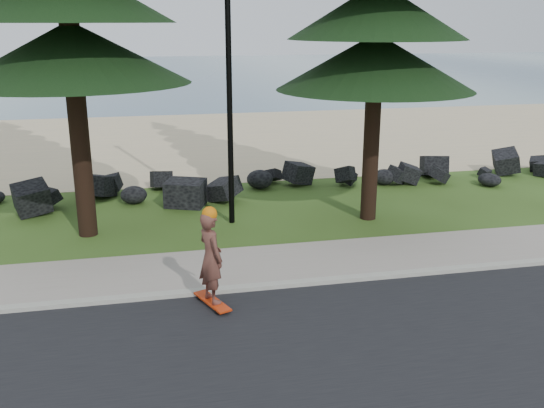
% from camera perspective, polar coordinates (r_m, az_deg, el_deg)
% --- Properties ---
extents(ground, '(160.00, 160.00, 0.00)m').
position_cam_1_polar(ground, '(12.48, -1.65, -6.31)').
color(ground, '#304716').
rests_on(ground, ground).
extents(road, '(160.00, 7.00, 0.02)m').
position_cam_1_polar(road, '(8.61, 4.03, -17.83)').
color(road, black).
rests_on(road, ground).
extents(kerb, '(160.00, 0.20, 0.10)m').
position_cam_1_polar(kerb, '(11.65, -0.84, -7.79)').
color(kerb, '#A8A697').
rests_on(kerb, ground).
extents(sidewalk, '(160.00, 2.00, 0.08)m').
position_cam_1_polar(sidewalk, '(12.64, -1.81, -5.80)').
color(sidewalk, gray).
rests_on(sidewalk, ground).
extents(beach_sand, '(160.00, 15.00, 0.01)m').
position_cam_1_polar(beach_sand, '(26.33, -7.37, 5.98)').
color(beach_sand, beige).
rests_on(beach_sand, ground).
extents(ocean, '(160.00, 58.00, 0.01)m').
position_cam_1_polar(ocean, '(62.52, -10.29, 12.08)').
color(ocean, '#3F6379').
rests_on(ocean, ground).
extents(seawall_boulders, '(60.00, 2.40, 1.10)m').
position_cam_1_polar(seawall_boulders, '(17.71, -4.91, 0.70)').
color(seawall_boulders, black).
rests_on(seawall_boulders, ground).
extents(lamp_post, '(0.25, 0.14, 8.14)m').
position_cam_1_polar(lamp_post, '(14.65, -4.11, 13.79)').
color(lamp_post, black).
rests_on(lamp_post, ground).
extents(skateboarder, '(0.60, 1.01, 1.85)m').
position_cam_1_polar(skateboarder, '(10.68, -5.77, -5.06)').
color(skateboarder, '#BC2C0B').
rests_on(skateboarder, ground).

